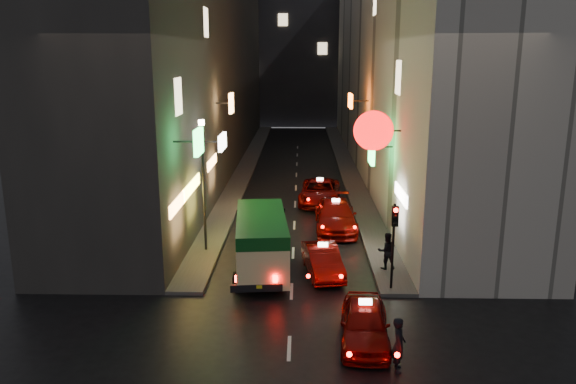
# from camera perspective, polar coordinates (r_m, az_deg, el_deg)

# --- Properties ---
(building_left) EXTENTS (7.40, 52.00, 18.00)m
(building_left) POSITION_cam_1_polar(r_m,az_deg,el_deg) (47.19, -9.10, 13.30)
(building_left) COLOR #32302E
(building_left) RESTS_ON ground
(building_right) EXTENTS (8.21, 52.00, 18.00)m
(building_right) POSITION_cam_1_polar(r_m,az_deg,el_deg) (47.07, 10.99, 13.23)
(building_right) COLOR #B9B6AA
(building_right) RESTS_ON ground
(building_far) EXTENTS (30.00, 10.00, 22.00)m
(building_far) POSITION_cam_1_polar(r_m,az_deg,el_deg) (78.47, 1.12, 15.06)
(building_far) COLOR #2E2E33
(building_far) RESTS_ON ground
(sidewalk_left) EXTENTS (1.50, 52.00, 0.15)m
(sidewalk_left) POSITION_cam_1_polar(r_m,az_deg,el_deg) (47.57, -4.24, 2.62)
(sidewalk_left) COLOR #4E4B48
(sidewalk_left) RESTS_ON ground
(sidewalk_right) EXTENTS (1.50, 52.00, 0.15)m
(sidewalk_right) POSITION_cam_1_polar(r_m,az_deg,el_deg) (47.51, 6.03, 2.57)
(sidewalk_right) COLOR #4E4B48
(sidewalk_right) RESTS_ON ground
(minibus) EXTENTS (2.62, 6.10, 2.55)m
(minibus) POSITION_cam_1_polar(r_m,az_deg,el_deg) (24.29, -2.72, -4.59)
(minibus) COLOR #F3DF98
(minibus) RESTS_ON ground
(taxi_near) EXTENTS (2.38, 5.05, 1.73)m
(taxi_near) POSITION_cam_1_polar(r_m,az_deg,el_deg) (19.07, 7.81, -12.76)
(taxi_near) COLOR #780704
(taxi_near) RESTS_ON ground
(taxi_second) EXTENTS (2.57, 4.84, 1.64)m
(taxi_second) POSITION_cam_1_polar(r_m,az_deg,el_deg) (24.38, 3.55, -6.71)
(taxi_second) COLOR #780704
(taxi_second) RESTS_ON ground
(taxi_third) EXTENTS (2.33, 5.67, 1.97)m
(taxi_third) POSITION_cam_1_polar(r_m,az_deg,el_deg) (30.50, 4.86, -2.17)
(taxi_third) COLOR #780704
(taxi_third) RESTS_ON ground
(taxi_far) EXTENTS (2.70, 5.63, 1.90)m
(taxi_far) POSITION_cam_1_polar(r_m,az_deg,el_deg) (35.80, 3.26, 0.21)
(taxi_far) COLOR #780704
(taxi_far) RESTS_ON ground
(pedestrian_crossing) EXTENTS (0.45, 0.66, 1.93)m
(pedestrian_crossing) POSITION_cam_1_polar(r_m,az_deg,el_deg) (17.61, 11.20, -14.62)
(pedestrian_crossing) COLOR black
(pedestrian_crossing) RESTS_ON ground
(pedestrian_sidewalk) EXTENTS (0.76, 0.54, 1.85)m
(pedestrian_sidewalk) POSITION_cam_1_polar(r_m,az_deg,el_deg) (24.85, 9.99, -5.66)
(pedestrian_sidewalk) COLOR black
(pedestrian_sidewalk) RESTS_ON sidewalk_right
(traffic_light) EXTENTS (0.26, 0.43, 3.50)m
(traffic_light) POSITION_cam_1_polar(r_m,az_deg,el_deg) (22.24, 10.75, -3.66)
(traffic_light) COLOR black
(traffic_light) RESTS_ON sidewalk_right
(lamp_post) EXTENTS (0.28, 0.28, 6.22)m
(lamp_post) POSITION_cam_1_polar(r_m,az_deg,el_deg) (26.44, -8.60, 1.54)
(lamp_post) COLOR black
(lamp_post) RESTS_ON sidewalk_left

